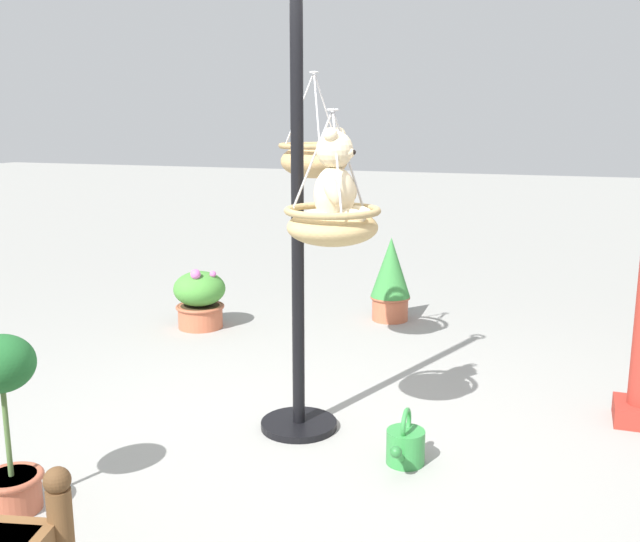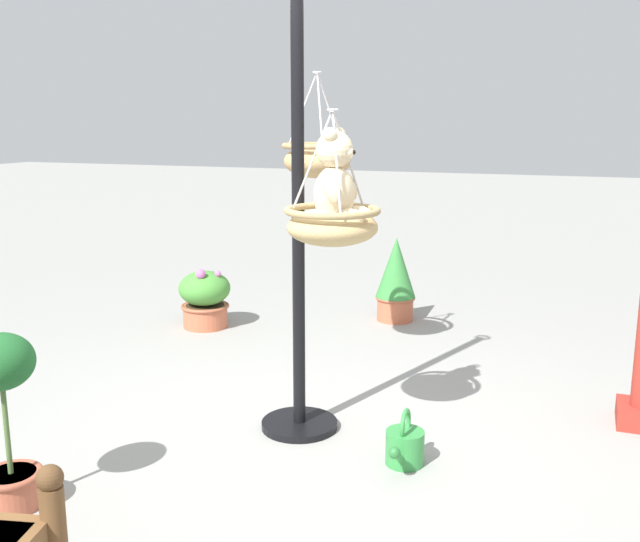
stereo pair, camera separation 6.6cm
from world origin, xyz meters
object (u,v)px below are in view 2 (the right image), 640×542
potted_plant_fern_front (5,410)px  potted_plant_tall_leafy (396,279)px  watering_can (404,446)px  hanging_basket_left_high (317,159)px  hanging_basket_with_teddy (332,224)px  teddy_bear (337,183)px  display_pole_central (299,300)px  potted_plant_bushy_green (205,298)px

potted_plant_fern_front → potted_plant_tall_leafy: size_ratio=1.12×
potted_plant_fern_front → watering_can: potted_plant_fern_front is taller
hanging_basket_left_high → potted_plant_fern_front: bearing=-16.5°
hanging_basket_with_teddy → teddy_bear: hanging_basket_with_teddy is taller
display_pole_central → hanging_basket_with_teddy: display_pole_central is taller
potted_plant_tall_leafy → teddy_bear: bearing=7.2°
hanging_basket_left_high → watering_can: bearing=37.7°
display_pole_central → potted_plant_fern_front: 1.59m
display_pole_central → potted_plant_fern_front: display_pole_central is taller
hanging_basket_with_teddy → teddy_bear: 0.21m
hanging_basket_left_high → potted_plant_fern_front: hanging_basket_left_high is taller
hanging_basket_left_high → potted_plant_fern_front: size_ratio=0.84×
hanging_basket_with_teddy → potted_plant_tall_leafy: bearing=-173.3°
potted_plant_fern_front → potted_plant_tall_leafy: 3.76m
potted_plant_fern_front → potted_plant_tall_leafy: potted_plant_fern_front is taller
watering_can → teddy_bear: bearing=-101.5°
display_pole_central → potted_plant_bushy_green: size_ratio=4.59×
potted_plant_tall_leafy → potted_plant_bushy_green: size_ratio=1.39×
teddy_bear → potted_plant_fern_front: size_ratio=0.58×
potted_plant_tall_leafy → watering_can: bearing=15.5°
potted_plant_tall_leafy → watering_can: size_ratio=2.12×
hanging_basket_with_teddy → hanging_basket_left_high: 1.26m
hanging_basket_with_teddy → hanging_basket_left_high: bearing=-155.9°
potted_plant_bushy_green → display_pole_central: bearing=43.1°
potted_plant_bushy_green → watering_can: potted_plant_bushy_green is taller
hanging_basket_left_high → display_pole_central: bearing=14.6°
potted_plant_fern_front → potted_plant_bushy_green: (-2.90, -0.61, -0.22)m
display_pole_central → potted_plant_bushy_green: bearing=-136.9°
potted_plant_tall_leafy → potted_plant_fern_front: bearing=-13.3°
display_pole_central → potted_plant_tall_leafy: size_ratio=3.30×
potted_plant_fern_front → hanging_basket_left_high: bearing=163.5°
teddy_bear → potted_plant_fern_front: bearing=-46.8°
display_pole_central → potted_plant_tall_leafy: display_pole_central is taller
potted_plant_fern_front → watering_can: size_ratio=2.39×
teddy_bear → potted_plant_fern_front: (1.12, -1.19, -0.96)m
teddy_bear → potted_plant_fern_front: 1.89m
potted_plant_bushy_green → watering_can: bearing=49.8°
hanging_basket_left_high → potted_plant_tall_leafy: hanging_basket_left_high is taller
hanging_basket_left_high → potted_plant_tall_leafy: (-1.42, 0.20, -1.12)m
display_pole_central → watering_can: bearing=71.1°
hanging_basket_with_teddy → potted_plant_tall_leafy: hanging_basket_with_teddy is taller
watering_can → potted_plant_fern_front: bearing=-57.0°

